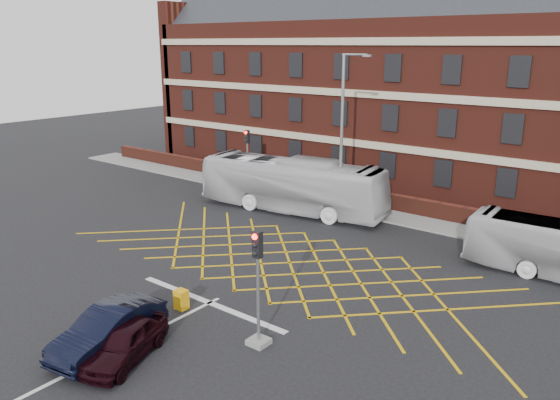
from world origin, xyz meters
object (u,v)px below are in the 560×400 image
Objects in this scene: bus_left at (292,185)px; car_maroon at (124,342)px; traffic_light_near at (258,299)px; street_lamp at (342,163)px; traffic_light_far at (248,164)px; direction_signs at (215,166)px; car_navy at (109,329)px; utility_cabinet at (181,300)px.

car_maroon is at bearing -168.95° from bus_left.
traffic_light_near reaches higher than bus_left.
car_maroon is 18.41m from street_lamp.
traffic_light_far reaches higher than direction_signs.
car_navy is at bearing -54.38° from direction_signs.
traffic_light_far is 0.44× the size of street_lamp.
car_maroon is at bearing -52.58° from direction_signs.
direction_signs is (-2.74, -0.70, -0.39)m from traffic_light_far.
traffic_light_far is 5.29× the size of utility_cabinet.
utility_cabinet is (4.58, -13.56, -1.31)m from bus_left.
traffic_light_far is (-11.03, 19.93, 1.02)m from car_navy.
direction_signs is (-17.75, 15.82, -0.39)m from traffic_light_near.
traffic_light_near is (8.80, -13.72, 0.05)m from bus_left.
street_lamp reaches higher than traffic_light_far.
car_navy is 5.61× the size of utility_cabinet.
traffic_light_near is at bearing 31.25° from car_navy.
utility_cabinet is (-0.25, 3.58, -0.34)m from car_navy.
utility_cabinet is (-1.26, 3.67, -0.25)m from car_maroon.
car_maroon is (5.83, -17.23, -1.07)m from bus_left.
traffic_light_far is (-6.21, 2.79, 0.05)m from bus_left.
car_maroon is at bearing -58.98° from traffic_light_far.
bus_left is at bearing -13.18° from direction_signs.
traffic_light_far reaches higher than bus_left.
direction_signs is at bearing 138.30° from traffic_light_near.
car_maroon is 4.73m from traffic_light_near.
direction_signs is (-12.12, 1.33, -2.07)m from street_lamp.
car_navy is 22.80m from traffic_light_far.
direction_signs is (-14.79, 19.33, 0.73)m from car_maroon.
direction_signs is 20.71m from utility_cabinet.
street_lamp reaches higher than direction_signs.
bus_left reaches higher than utility_cabinet.
direction_signs is at bearing 173.72° from street_lamp.
traffic_light_near and traffic_light_far have the same top height.
car_maroon is 0.89× the size of traffic_light_near.
street_lamp is (-5.63, 14.48, 1.69)m from traffic_light_near.
car_navy is 5.34m from traffic_light_near.
car_navy is 1.06× the size of traffic_light_far.
direction_signs is at bearing -165.73° from traffic_light_far.
car_maroon is 3.89m from utility_cabinet.
utility_cabinet is (-4.22, 0.16, -1.36)m from traffic_light_near.
car_navy is 3.60m from utility_cabinet.
bus_left is 2.72× the size of car_navy.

